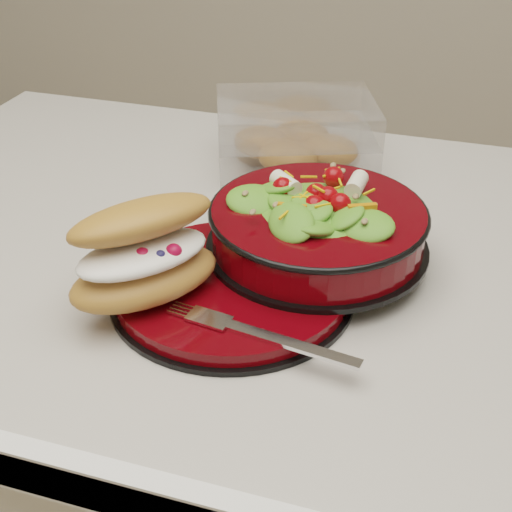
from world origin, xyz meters
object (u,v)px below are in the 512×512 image
(fork, at_px, (265,336))
(dinner_plate, at_px, (232,287))
(pastry_box, at_px, (295,137))
(salad_bowl, at_px, (318,219))
(island_counter, at_px, (302,504))
(croissant, at_px, (146,253))

(fork, bearing_deg, dinner_plate, 45.17)
(fork, xyz_separation_m, pastry_box, (-0.08, 0.41, 0.02))
(dinner_plate, bearing_deg, salad_bowl, 51.28)
(island_counter, bearing_deg, dinner_plate, -119.49)
(island_counter, bearing_deg, pastry_box, 110.77)
(dinner_plate, xyz_separation_m, croissant, (-0.07, -0.04, 0.06))
(dinner_plate, height_order, pastry_box, pastry_box)
(island_counter, xyz_separation_m, pastry_box, (-0.08, 0.22, 0.49))
(pastry_box, bearing_deg, croissant, -119.18)
(island_counter, relative_size, fork, 7.14)
(dinner_plate, xyz_separation_m, pastry_box, (-0.02, 0.33, 0.03))
(salad_bowl, distance_m, pastry_box, 0.26)
(island_counter, relative_size, croissant, 6.68)
(island_counter, distance_m, dinner_plate, 0.47)
(croissant, xyz_separation_m, pastry_box, (0.05, 0.37, -0.02))
(croissant, xyz_separation_m, fork, (0.13, -0.04, -0.04))
(island_counter, bearing_deg, croissant, -131.06)
(dinner_plate, distance_m, salad_bowl, 0.12)
(island_counter, relative_size, dinner_plate, 4.85)
(salad_bowl, xyz_separation_m, fork, (-0.01, -0.17, -0.03))
(dinner_plate, bearing_deg, island_counter, 60.51)
(croissant, height_order, fork, croissant)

